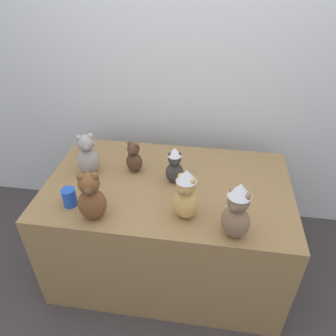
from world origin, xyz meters
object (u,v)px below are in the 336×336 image
display_table (168,227)px  teddy_bear_mocha (237,211)px  party_cup_blue (69,197)px  teddy_bear_ash (88,155)px  teddy_bear_charcoal (175,166)px  teddy_bear_cocoa (134,158)px  teddy_bear_chestnut (91,198)px  teddy_bear_honey (186,195)px

display_table → teddy_bear_mocha: teddy_bear_mocha is taller
display_table → party_cup_blue: (-0.53, -0.28, 0.44)m
display_table → teddy_bear_mocha: 0.78m
display_table → teddy_bear_ash: (-0.53, 0.04, 0.52)m
teddy_bear_mocha → teddy_bear_ash: (-0.93, 0.42, -0.03)m
teddy_bear_charcoal → party_cup_blue: (-0.57, -0.31, -0.07)m
teddy_bear_charcoal → teddy_bear_cocoa: teddy_bear_charcoal is taller
party_cup_blue → teddy_bear_cocoa: bearing=53.2°
teddy_bear_chestnut → teddy_bear_ash: size_ratio=1.05×
teddy_bear_mocha → teddy_bear_cocoa: (-0.64, 0.48, -0.06)m
teddy_bear_cocoa → teddy_bear_ash: (-0.29, -0.06, 0.03)m
teddy_bear_charcoal → teddy_bear_honey: bearing=-83.2°
teddy_bear_chestnut → teddy_bear_charcoal: bearing=29.2°
teddy_bear_cocoa → teddy_bear_ash: teddy_bear_ash is taller
teddy_bear_mocha → teddy_bear_chestnut: 0.76m
teddy_bear_chestnut → party_cup_blue: bearing=139.9°
display_table → teddy_bear_honey: teddy_bear_honey is taller
teddy_bear_chestnut → party_cup_blue: teddy_bear_chestnut is taller
teddy_bear_mocha → teddy_bear_chestnut: size_ratio=1.11×
teddy_bear_charcoal → teddy_bear_chestnut: 0.56m
display_table → teddy_bear_ash: bearing=175.2°
display_table → teddy_bear_cocoa: (-0.24, 0.11, 0.49)m
display_table → teddy_bear_chestnut: bearing=-134.8°
teddy_bear_mocha → teddy_bear_charcoal: teddy_bear_mocha is taller
teddy_bear_mocha → teddy_bear_chestnut: bearing=-154.7°
teddy_bear_mocha → teddy_bear_charcoal: size_ratio=1.35×
teddy_bear_chestnut → teddy_bear_mocha: bearing=-16.7°
display_table → teddy_bear_honey: bearing=-63.7°
display_table → party_cup_blue: party_cup_blue is taller
teddy_bear_cocoa → teddy_bear_charcoal: bearing=3.5°
teddy_bear_mocha → teddy_bear_ash: 1.02m
teddy_bear_ash → display_table: bearing=-30.2°
party_cup_blue → teddy_bear_mocha: bearing=-5.9°
teddy_bear_charcoal → party_cup_blue: 0.65m
display_table → teddy_bear_charcoal: bearing=39.2°
party_cup_blue → teddy_bear_ash: bearing=89.7°
teddy_bear_mocha → party_cup_blue: bearing=-159.3°
teddy_bear_chestnut → teddy_bear_honey: teddy_bear_honey is taller
teddy_bear_mocha → teddy_bear_charcoal: 0.55m
teddy_bear_ash → teddy_bear_charcoal: bearing=-26.9°
teddy_bear_chestnut → teddy_bear_honey: size_ratio=0.96×
teddy_bear_cocoa → teddy_bear_honey: 0.54m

